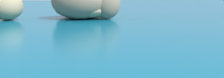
# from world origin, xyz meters

# --- Properties ---
(islet_large) EXTENTS (21.72, 20.88, 9.20)m
(islet_large) POSITION_xyz_m (4.90, 68.49, 3.67)
(islet_large) COLOR #84755B
(islet_large) RESTS_ON ground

